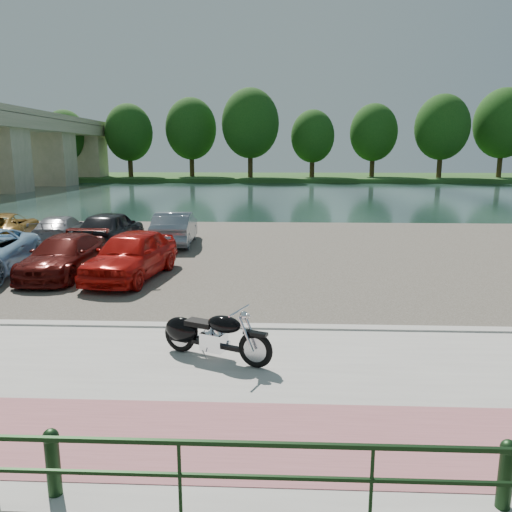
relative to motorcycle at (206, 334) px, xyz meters
The scene contains 17 objects.
ground 0.70m from the motorcycle, 40.01° to the right, with size 200.00×200.00×0.00m, color #595447.
promenade 1.41m from the motorcycle, 75.68° to the right, with size 60.00×6.00×0.10m, color #A09D97.
pink_path 2.83m from the motorcycle, 83.31° to the right, with size 60.00×2.00×0.01m, color #905155.
kerb 1.82m from the motorcycle, 79.34° to the left, with size 60.00×0.30×0.14m, color #A09D97.
parking_lot 10.75m from the motorcycle, 88.26° to the left, with size 60.00×18.00×0.04m, color #3C3830.
river 39.73m from the motorcycle, 89.53° to the left, with size 120.00×40.00×0.00m, color #1B312E.
far_bank 71.73m from the motorcycle, 89.74° to the left, with size 120.00×24.00×0.60m, color #1F4217.
railing 4.29m from the motorcycle, 85.65° to the right, with size 24.04×0.05×0.90m.
bollards 4.19m from the motorcycle, 108.66° to the right, with size 10.68×0.18×0.81m.
far_trees 66.05m from the motorcycle, 85.91° to the left, with size 70.25×10.68×12.52m.
motorcycle is the anchor object (origin of this frame).
car_3 8.64m from the motorcycle, 130.09° to the left, with size 1.78×4.38×1.27m, color #510F0B.
car_4 7.11m from the motorcycle, 117.38° to the left, with size 1.79×4.45×1.52m, color #B2100B.
car_6 16.09m from the motorcycle, 131.25° to the left, with size 2.29×4.97×1.38m, color olive.
car_7 14.83m from the motorcycle, 123.42° to the left, with size 1.72×4.23×1.23m, color gray.
car_8 13.13m from the motorcycle, 116.01° to the left, with size 1.81×4.51×1.54m, color black.
car_9 12.74m from the motorcycle, 104.13° to the left, with size 1.52×4.36×1.44m, color slate.
Camera 1 is at (1.00, -8.62, 3.90)m, focal length 35.00 mm.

